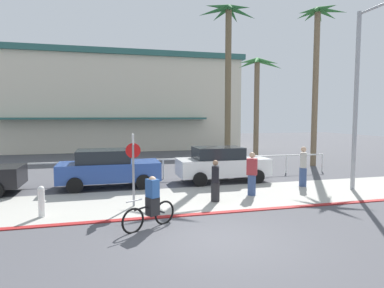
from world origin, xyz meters
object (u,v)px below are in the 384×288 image
object	(u,v)px
pedestrian_1	(215,183)
pedestrian_2	(252,175)
stop_sign_bike_lane	(133,159)
car_white_2	(222,164)
palm_tree_3	(317,52)
pedestrian_0	(303,168)
bollard_1	(41,201)
cyclist_black_0	(151,203)
streetlight_curb	(360,90)
car_blue_1	(108,168)
palm_tree_2	(258,86)
palm_tree_1	(228,51)

from	to	relation	value
pedestrian_1	pedestrian_2	world-z (taller)	pedestrian_2
stop_sign_bike_lane	car_white_2	size ratio (longest dim) A/B	0.58
palm_tree_3	pedestrian_0	bearing A→B (deg)	-128.54
bollard_1	cyclist_black_0	xyz separation A→B (m)	(3.21, -1.79, 0.18)
streetlight_curb	car_blue_1	distance (m)	11.30
pedestrian_0	palm_tree_2	bearing A→B (deg)	79.00
palm_tree_3	cyclist_black_0	distance (m)	16.23
bollard_1	pedestrian_1	distance (m)	5.90
streetlight_curb	car_blue_1	world-z (taller)	streetlight_curb
car_white_2	pedestrian_1	size ratio (longest dim) A/B	2.82
stop_sign_bike_lane	pedestrian_2	size ratio (longest dim) A/B	1.46
bollard_1	car_blue_1	world-z (taller)	car_blue_1
car_blue_1	pedestrian_1	bearing A→B (deg)	-43.20
streetlight_curb	cyclist_black_0	world-z (taller)	streetlight_curb
pedestrian_0	stop_sign_bike_lane	bearing A→B (deg)	-169.40
palm_tree_2	car_white_2	distance (m)	8.83
palm_tree_2	pedestrian_0	size ratio (longest dim) A/B	3.96
palm_tree_1	pedestrian_1	distance (m)	9.97
car_blue_1	pedestrian_0	bearing A→B (deg)	-13.66
car_white_2	bollard_1	bearing A→B (deg)	-151.41
pedestrian_0	palm_tree_1	bearing A→B (deg)	105.83
stop_sign_bike_lane	palm_tree_2	distance (m)	13.72
bollard_1	palm_tree_2	distance (m)	16.45
bollard_1	pedestrian_0	xyz separation A→B (m)	(10.54, 1.98, 0.33)
pedestrian_1	palm_tree_1	bearing A→B (deg)	66.41
palm_tree_1	car_white_2	world-z (taller)	palm_tree_1
pedestrian_1	pedestrian_2	bearing A→B (deg)	17.84
palm_tree_2	palm_tree_1	bearing A→B (deg)	-141.24
palm_tree_2	car_blue_1	bearing A→B (deg)	-149.15
streetlight_curb	car_white_2	xyz separation A→B (m)	(-4.87, 3.37, -3.41)
palm_tree_1	bollard_1	bearing A→B (deg)	-139.97
palm_tree_2	palm_tree_3	distance (m)	4.29
streetlight_curb	palm_tree_3	size ratio (longest dim) A/B	0.75
stop_sign_bike_lane	palm_tree_3	bearing A→B (deg)	29.83
pedestrian_0	car_blue_1	bearing A→B (deg)	166.34
stop_sign_bike_lane	pedestrian_1	distance (m)	3.14
palm_tree_3	pedestrian_1	size ratio (longest dim) A/B	6.38
palm_tree_3	car_white_2	world-z (taller)	palm_tree_3
bollard_1	palm_tree_2	world-z (taller)	palm_tree_2
car_white_2	pedestrian_1	xyz separation A→B (m)	(-1.52, -3.58, -0.16)
car_blue_1	pedestrian_2	bearing A→B (deg)	-28.75
cyclist_black_0	pedestrian_0	xyz separation A→B (m)	(7.33, 3.77, 0.15)
car_white_2	pedestrian_0	world-z (taller)	pedestrian_0
stop_sign_bike_lane	bollard_1	world-z (taller)	stop_sign_bike_lane
car_blue_1	palm_tree_2	bearing A→B (deg)	30.85
stop_sign_bike_lane	streetlight_curb	size ratio (longest dim) A/B	0.34
streetlight_curb	pedestrian_0	distance (m)	4.06
car_white_2	stop_sign_bike_lane	bearing A→B (deg)	-142.28
car_white_2	pedestrian_2	world-z (taller)	pedestrian_2
streetlight_curb	pedestrian_0	size ratio (longest dim) A/B	4.13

